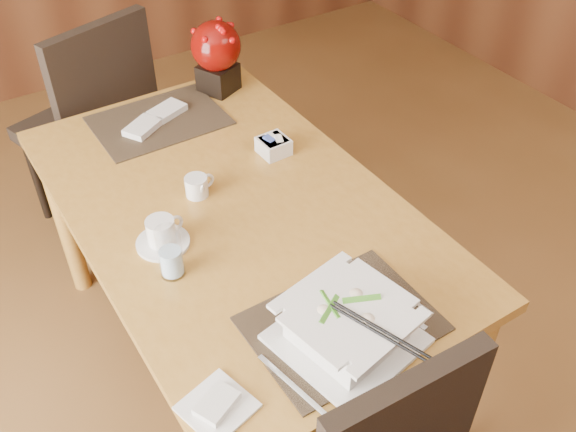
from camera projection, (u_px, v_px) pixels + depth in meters
dining_table at (236, 228)px, 2.00m from camera, size 0.90×1.50×0.75m
placemat_near at (342, 323)px, 1.58m from camera, size 0.45×0.33×0.01m
placemat_far at (159, 121)px, 2.28m from camera, size 0.45×0.33×0.01m
soup_setting at (347, 326)px, 1.50m from camera, size 0.35×0.35×0.12m
coffee_cup at (162, 234)px, 1.78m from camera, size 0.15×0.15×0.09m
water_glass at (170, 253)px, 1.67m from camera, size 0.09×0.09×0.15m
creamer_jug at (197, 186)px, 1.95m from camera, size 0.10×0.10×0.06m
sugar_caddy at (274, 146)px, 2.12m from camera, size 0.10×0.10×0.06m
berry_decor at (216, 52)px, 2.35m from camera, size 0.19×0.19×0.27m
napkins_far at (157, 118)px, 2.27m from camera, size 0.27×0.19×0.02m
bread_plate at (217, 407)px, 1.40m from camera, size 0.17×0.17×0.01m
far_chair at (95, 118)px, 2.64m from camera, size 0.58×0.59×1.01m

